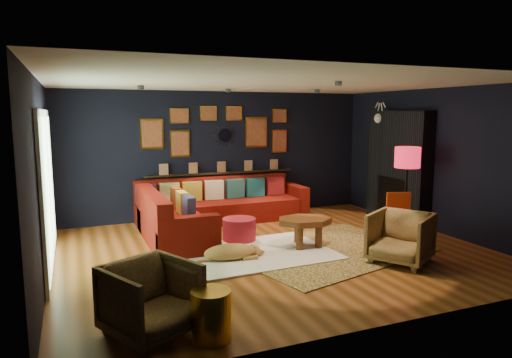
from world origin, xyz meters
name	(u,v)px	position (x,y,z in m)	size (l,w,h in m)	color
floor	(274,251)	(0.00, 0.00, 0.00)	(6.50, 6.50, 0.00)	brown
room_walls	(275,150)	(0.00, 0.00, 1.59)	(6.50, 6.50, 6.50)	black
sectional	(205,212)	(-0.61, 1.81, 0.32)	(3.41, 2.69, 0.86)	maroon
ledge	(221,173)	(0.00, 2.68, 0.92)	(3.20, 0.12, 0.04)	black
gallery_wall	(220,130)	(-0.01, 2.72, 1.81)	(3.15, 0.04, 1.02)	gold
sunburst_mirror	(225,135)	(0.10, 2.72, 1.70)	(0.47, 0.16, 0.47)	silver
fireplace	(398,171)	(3.09, 0.90, 1.02)	(0.31, 1.60, 2.20)	black
deer_head	(386,118)	(3.14, 1.40, 2.05)	(0.50, 0.28, 0.45)	white
sliding_door	(48,189)	(-3.22, 0.60, 1.10)	(0.06, 2.80, 2.20)	white
ceiling_spots	(255,88)	(0.00, 0.80, 2.56)	(3.30, 2.50, 0.06)	black
shag_rug	(256,253)	(-0.32, -0.04, 0.02)	(2.30, 1.67, 0.03)	white
leopard_rug	(328,250)	(0.80, -0.30, 0.01)	(2.98, 2.13, 0.02)	tan
coffee_table	(304,224)	(0.53, -0.01, 0.39)	(1.00, 0.82, 0.45)	brown
pouf	(239,229)	(-0.32, 0.72, 0.21)	(0.56, 0.56, 0.37)	maroon
armchair_left	(151,296)	(-2.24, -2.05, 0.40)	(0.77, 0.72, 0.80)	tan
armchair_right	(401,235)	(1.46, -1.19, 0.41)	(0.79, 0.74, 0.82)	tan
gold_stool	(211,315)	(-1.73, -2.35, 0.24)	(0.39, 0.39, 0.48)	gold
orange_chair	(400,214)	(2.08, -0.43, 0.50)	(0.50, 0.50, 0.86)	black
floor_lamp	(407,162)	(2.50, -0.05, 1.33)	(0.44, 0.44, 1.58)	black
dog	(230,249)	(-0.80, -0.20, 0.18)	(1.05, 0.51, 0.33)	#B58745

